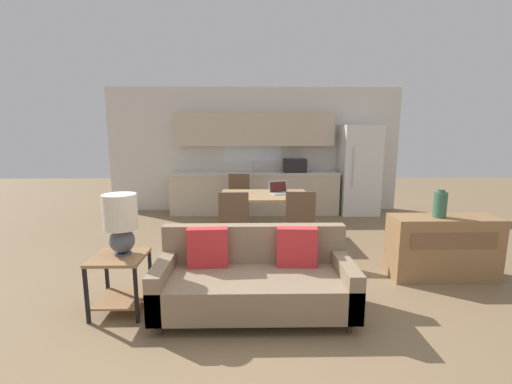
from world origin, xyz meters
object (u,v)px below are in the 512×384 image
object	(u,v)px
credenza	(442,247)
table_lamp	(121,220)
dining_chair_near_right	(299,221)
dining_table	(264,198)
couch	(254,279)
side_table	(120,274)
vase	(440,204)
laptop	(280,190)
dining_chair_far_left	(239,197)
dining_chair_near_left	(234,222)
refrigerator	(359,170)

from	to	relation	value
credenza	table_lamp	bearing A→B (deg)	-168.86
table_lamp	dining_chair_near_right	world-z (taller)	table_lamp
dining_table	couch	bearing A→B (deg)	-94.81
side_table	vase	size ratio (longest dim) A/B	1.72
vase	laptop	distance (m)	2.39
side_table	vase	xyz separation A→B (m)	(3.49, 0.72, 0.52)
dining_table	dining_chair_far_left	world-z (taller)	dining_chair_far_left
credenza	dining_table	bearing A→B (deg)	143.34
table_lamp	dining_chair_near_left	bearing A→B (deg)	53.20
dining_table	couch	xyz separation A→B (m)	(-0.19, -2.29, -0.36)
refrigerator	vase	distance (m)	3.37
couch	credenza	xyz separation A→B (m)	(2.27, 0.74, 0.05)
refrigerator	credenza	size ratio (longest dim) A/B	1.52
dining_table	vase	size ratio (longest dim) A/B	4.30
side_table	table_lamp	bearing A→B (deg)	51.10
dining_table	side_table	world-z (taller)	dining_table
refrigerator	dining_chair_far_left	distance (m)	2.73
refrigerator	dining_chair_near_left	world-z (taller)	refrigerator
dining_table	vase	xyz separation A→B (m)	(1.99, -1.57, 0.22)
dining_table	table_lamp	size ratio (longest dim) A/B	2.38
couch	dining_chair_far_left	distance (m)	3.21
refrigerator	side_table	bearing A→B (deg)	-131.36
refrigerator	dining_table	bearing A→B (deg)	-139.36
dining_chair_far_left	laptop	distance (m)	1.12
vase	dining_chair_far_left	bearing A→B (deg)	134.69
table_lamp	credenza	xyz separation A→B (m)	(3.55, 0.70, -0.53)
dining_table	dining_chair_far_left	size ratio (longest dim) A/B	1.48
side_table	dining_chair_near_right	bearing A→B (deg)	36.11
vase	table_lamp	bearing A→B (deg)	-168.91
credenza	dining_chair_near_left	distance (m)	2.62
dining_chair_far_left	laptop	xyz separation A→B (m)	(0.70, -0.83, 0.27)
vase	dining_chair_near_right	bearing A→B (deg)	155.37
table_lamp	dining_table	bearing A→B (deg)	56.82
couch	dining_chair_near_right	distance (m)	1.58
side_table	dining_chair_far_left	distance (m)	3.36
vase	dining_table	bearing A→B (deg)	141.77
dining_chair_near_right	credenza	bearing A→B (deg)	160.35
dining_chair_near_right	dining_chair_far_left	xyz separation A→B (m)	(-0.90, 1.76, 0.00)
couch	side_table	xyz separation A→B (m)	(-1.31, 0.01, 0.06)
couch	vase	bearing A→B (deg)	18.29
refrigerator	vase	xyz separation A→B (m)	(-0.10, -3.36, -0.04)
refrigerator	couch	bearing A→B (deg)	-119.21
table_lamp	laptop	bearing A→B (deg)	53.43
couch	side_table	size ratio (longest dim) A/B	3.28
credenza	dining_chair_far_left	size ratio (longest dim) A/B	1.30
dining_table	laptop	bearing A→B (deg)	16.26
refrigerator	dining_chair_near_right	xyz separation A→B (m)	(-1.64, -2.66, -0.42)
dining_table	laptop	size ratio (longest dim) A/B	3.67
table_lamp	dining_chair_far_left	xyz separation A→B (m)	(1.02, 3.15, -0.39)
dining_chair_near_left	table_lamp	bearing A→B (deg)	52.34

